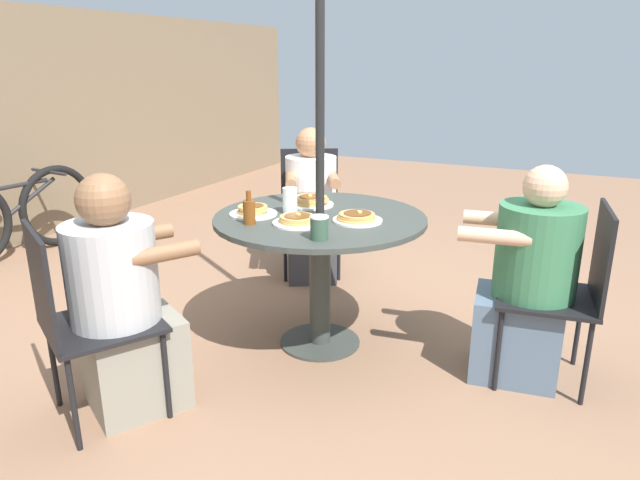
# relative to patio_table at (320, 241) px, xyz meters

# --- Properties ---
(ground_plane) EXTENTS (12.00, 12.00, 0.00)m
(ground_plane) POSITION_rel_patio_table_xyz_m (0.00, 0.00, -0.60)
(ground_plane) COLOR #8C664C
(patio_table) EXTENTS (1.11, 1.11, 0.74)m
(patio_table) POSITION_rel_patio_table_xyz_m (0.00, 0.00, 0.00)
(patio_table) COLOR #383D38
(patio_table) RESTS_ON ground
(umbrella_pole) EXTENTS (0.05, 0.05, 2.43)m
(umbrella_pole) POSITION_rel_patio_table_xyz_m (0.00, 0.00, 0.61)
(umbrella_pole) COLOR black
(umbrella_pole) RESTS_ON ground
(patio_chair_north) EXTENTS (0.61, 0.61, 0.89)m
(patio_chair_north) POSITION_rel_patio_table_xyz_m (1.07, 0.60, -0.10)
(patio_chair_north) COLOR black
(patio_chair_north) RESTS_ON ground
(diner_north) EXTENTS (0.60, 0.55, 1.07)m
(diner_north) POSITION_rel_patio_table_xyz_m (0.92, 0.51, -0.12)
(diner_north) COLOR #3D3D42
(diner_north) RESTS_ON ground
(patio_chair_east) EXTENTS (0.61, 0.61, 0.89)m
(patio_chair_east) POSITION_rel_patio_table_xyz_m (-1.07, 0.60, -0.10)
(patio_chair_east) COLOR black
(patio_chair_east) RESTS_ON ground
(diner_east) EXTENTS (0.59, 0.55, 1.08)m
(diner_east) POSITION_rel_patio_table_xyz_m (-0.91, 0.51, -0.12)
(diner_east) COLOR gray
(diner_east) RESTS_ON ground
(patio_chair_south) EXTENTS (0.50, 0.50, 0.89)m
(patio_chair_south) POSITION_rel_patio_table_xyz_m (0.16, -1.22, -0.10)
(patio_chair_south) COLOR black
(patio_chair_south) RESTS_ON ground
(diner_south) EXTENTS (0.43, 0.57, 1.07)m
(diner_south) POSITION_rel_patio_table_xyz_m (0.14, -1.04, -0.13)
(diner_south) COLOR slate
(diner_south) RESTS_ON ground
(pancake_plate_a) EXTENTS (0.25, 0.25, 0.05)m
(pancake_plate_a) POSITION_rel_patio_table_xyz_m (-0.02, -0.22, 0.16)
(pancake_plate_a) COLOR white
(pancake_plate_a) RESTS_ON patio_table
(pancake_plate_b) EXTENTS (0.25, 0.25, 0.06)m
(pancake_plate_b) POSITION_rel_patio_table_xyz_m (0.18, 0.14, 0.16)
(pancake_plate_b) COLOR white
(pancake_plate_b) RESTS_ON patio_table
(pancake_plate_c) EXTENTS (0.25, 0.25, 0.05)m
(pancake_plate_c) POSITION_rel_patio_table_xyz_m (-0.19, 0.03, 0.16)
(pancake_plate_c) COLOR white
(pancake_plate_c) RESTS_ON patio_table
(pancake_plate_d) EXTENTS (0.25, 0.25, 0.06)m
(pancake_plate_d) POSITION_rel_patio_table_xyz_m (-0.14, 0.32, 0.16)
(pancake_plate_d) COLOR white
(pancake_plate_d) RESTS_ON patio_table
(syrup_bottle) EXTENTS (0.09, 0.06, 0.17)m
(syrup_bottle) POSITION_rel_patio_table_xyz_m (-0.29, 0.25, 0.20)
(syrup_bottle) COLOR brown
(syrup_bottle) RESTS_ON patio_table
(coffee_cup) EXTENTS (0.09, 0.09, 0.11)m
(coffee_cup) POSITION_rel_patio_table_xyz_m (-0.37, -0.18, 0.19)
(coffee_cup) COLOR #33513D
(coffee_cup) RESTS_ON patio_table
(drinking_glass_a) EXTENTS (0.08, 0.08, 0.14)m
(drinking_glass_a) POSITION_rel_patio_table_xyz_m (-0.02, 0.16, 0.21)
(drinking_glass_a) COLOR silver
(drinking_glass_a) RESTS_ON patio_table
(bicycle) EXTENTS (1.43, 0.44, 0.70)m
(bicycle) POSITION_rel_patio_table_xyz_m (0.28, 2.81, -0.25)
(bicycle) COLOR black
(bicycle) RESTS_ON ground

